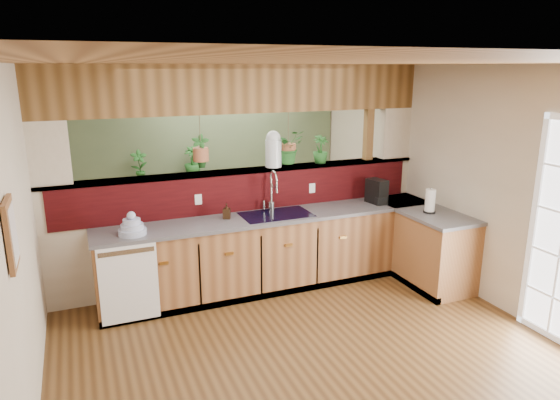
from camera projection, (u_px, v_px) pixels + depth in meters
name	position (u px, v px, depth m)	size (l,w,h in m)	color
ground	(289.00, 327.00, 5.10)	(4.60, 7.00, 0.01)	#503418
ceiling	(291.00, 63.00, 4.43)	(4.60, 7.00, 0.01)	brown
wall_back	(202.00, 150.00, 7.89)	(4.60, 0.02, 2.60)	beige
wall_left	(22.00, 234.00, 3.91)	(0.02, 7.00, 2.60)	beige
wall_right	(477.00, 183.00, 5.61)	(0.02, 7.00, 2.60)	beige
pass_through_partition	(248.00, 185.00, 6.00)	(4.60, 0.21, 2.60)	beige
pass_through_ledge	(245.00, 171.00, 5.95)	(4.60, 0.21, 0.04)	brown
header_beam	(243.00, 89.00, 5.70)	(4.60, 0.15, 0.55)	brown
sage_backwall	(202.00, 150.00, 7.87)	(4.55, 0.02, 2.55)	#5D734E
countertop	(324.00, 247.00, 6.07)	(4.14, 1.52, 0.90)	brown
dishwasher	(129.00, 284.00, 5.02)	(0.58, 0.03, 0.82)	white
navy_sink	(276.00, 221.00, 5.85)	(0.82, 0.50, 0.18)	black
framed_print	(11.00, 234.00, 3.14)	(0.04, 0.35, 0.45)	brown
faucet	(272.00, 189.00, 5.90)	(0.22, 0.22, 0.50)	#B7B7B2
dish_stack	(132.00, 228.00, 5.11)	(0.28, 0.28, 0.25)	#A8B4D9
soap_dispenser	(227.00, 211.00, 5.65)	(0.08, 0.08, 0.18)	#322012
coffee_maker	(377.00, 192.00, 6.28)	(0.16, 0.27, 0.30)	black
paper_towel	(430.00, 201.00, 5.87)	(0.14, 0.14, 0.30)	black
glass_jar	(273.00, 149.00, 6.02)	(0.20, 0.20, 0.44)	silver
ledge_plant_right	(320.00, 149.00, 6.27)	(0.20, 0.20, 0.35)	#1F5720
hanging_plant_a	(200.00, 141.00, 5.65)	(0.24, 0.20, 0.53)	brown
hanging_plant_b	(288.00, 133.00, 6.05)	(0.43, 0.39, 0.55)	brown
shelving_console	(177.00, 206.00, 7.69)	(1.34, 0.36, 0.89)	black
shelf_plant_a	(139.00, 165.00, 7.33)	(0.24, 0.16, 0.45)	#1F5720
shelf_plant_b	(193.00, 161.00, 7.62)	(0.25, 0.25, 0.45)	#1F5720
floor_plant	(282.00, 215.00, 7.72)	(0.62, 0.53, 0.69)	#1F5720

